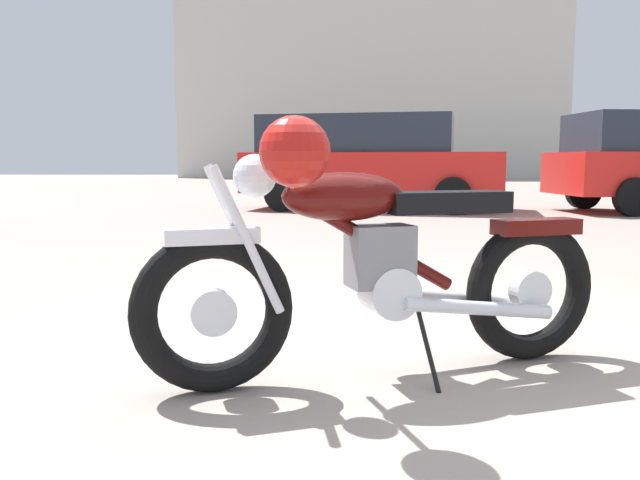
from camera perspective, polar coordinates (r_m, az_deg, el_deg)
ground_plane at (r=3.13m, az=8.13°, el=-9.92°), size 80.00×80.00×0.00m
vintage_motorcycle at (r=2.68m, az=4.82°, el=-1.89°), size 2.00×0.96×1.07m
silver_sedan_mid at (r=12.20m, az=4.16°, el=7.11°), size 4.95×2.62×1.74m
industrial_building at (r=40.52m, az=4.34°, el=13.74°), size 21.17×12.01×20.42m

